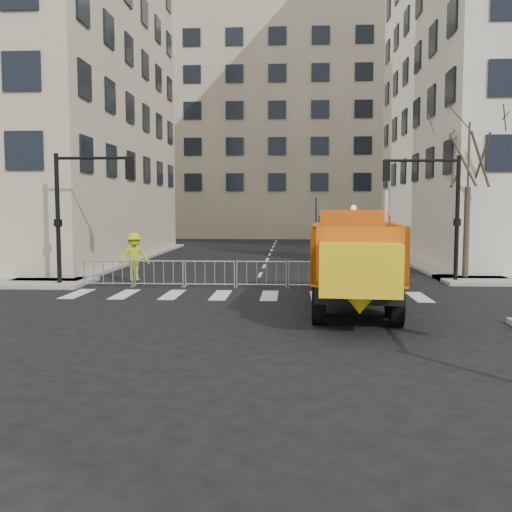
# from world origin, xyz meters

# --- Properties ---
(ground) EXTENTS (120.00, 120.00, 0.00)m
(ground) POSITION_xyz_m (0.00, 0.00, 0.00)
(ground) COLOR black
(ground) RESTS_ON ground
(sidewalk_back) EXTENTS (64.00, 5.00, 0.15)m
(sidewalk_back) POSITION_xyz_m (0.00, 8.50, 0.07)
(sidewalk_back) COLOR gray
(sidewalk_back) RESTS_ON ground
(building_far) EXTENTS (30.00, 18.00, 24.00)m
(building_far) POSITION_xyz_m (0.00, 52.00, 12.00)
(building_far) COLOR gray
(building_far) RESTS_ON ground
(traffic_light_left) EXTENTS (0.18, 0.18, 5.40)m
(traffic_light_left) POSITION_xyz_m (-8.00, 7.50, 2.70)
(traffic_light_left) COLOR black
(traffic_light_left) RESTS_ON ground
(traffic_light_right) EXTENTS (0.18, 0.18, 5.40)m
(traffic_light_right) POSITION_xyz_m (8.50, 9.50, 2.70)
(traffic_light_right) COLOR black
(traffic_light_right) RESTS_ON ground
(crowd_barriers) EXTENTS (12.60, 0.60, 1.10)m
(crowd_barriers) POSITION_xyz_m (-0.75, 7.60, 0.55)
(crowd_barriers) COLOR #9EA0A5
(crowd_barriers) RESTS_ON ground
(street_tree) EXTENTS (3.00, 3.00, 7.50)m
(street_tree) POSITION_xyz_m (9.20, 10.50, 3.75)
(street_tree) COLOR #382B21
(street_tree) RESTS_ON ground
(plow_truck) EXTENTS (3.51, 9.92, 3.79)m
(plow_truck) POSITION_xyz_m (3.48, 2.73, 1.68)
(plow_truck) COLOR black
(plow_truck) RESTS_ON ground
(cop_a) EXTENTS (0.74, 0.65, 1.69)m
(cop_a) POSITION_xyz_m (4.22, 7.00, 0.85)
(cop_a) COLOR black
(cop_a) RESTS_ON ground
(cop_b) EXTENTS (1.00, 0.81, 1.92)m
(cop_b) POSITION_xyz_m (4.48, 7.00, 0.96)
(cop_b) COLOR black
(cop_b) RESTS_ON ground
(cop_c) EXTENTS (0.84, 1.06, 1.68)m
(cop_c) POSITION_xyz_m (2.89, 7.00, 0.84)
(cop_c) COLOR black
(cop_c) RESTS_ON ground
(worker) EXTENTS (1.50, 1.23, 2.02)m
(worker) POSITION_xyz_m (-5.15, 8.50, 1.16)
(worker) COLOR #BBC016
(worker) RESTS_ON sidewalk_back
(newspaper_box) EXTENTS (0.54, 0.50, 1.10)m
(newspaper_box) POSITION_xyz_m (6.12, 8.74, 0.70)
(newspaper_box) COLOR #A10C1C
(newspaper_box) RESTS_ON sidewalk_back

